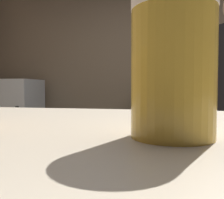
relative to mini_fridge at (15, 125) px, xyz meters
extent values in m
cube|color=#8D795E|center=(2.05, 0.45, 0.74)|extent=(5.20, 0.10, 2.70)
cube|color=#373F36|center=(2.10, 0.17, -0.01)|extent=(0.84, 0.36, 1.22)
cube|color=white|center=(0.00, 0.00, 0.00)|extent=(0.60, 0.55, 1.23)
cube|color=#262626|center=(0.21, -0.29, 0.06)|extent=(0.03, 0.03, 0.44)
cylinder|color=tan|center=(2.17, -1.50, 0.62)|extent=(0.12, 0.33, 0.08)
cylinder|color=#436A93|center=(1.86, -1.28, 0.34)|extent=(0.20, 0.20, 0.05)
cylinder|color=gold|center=(1.96, -2.84, 0.52)|extent=(0.08, 0.08, 0.12)
cylinder|color=white|center=(1.96, -2.84, 0.59)|extent=(0.08, 0.08, 0.02)
cylinder|color=#CDD17B|center=(2.32, 0.19, 0.69)|extent=(0.07, 0.07, 0.17)
cylinder|color=#CDD17B|center=(2.32, 0.19, 0.81)|extent=(0.03, 0.03, 0.07)
cylinder|color=#333333|center=(2.32, 0.19, 0.85)|extent=(0.04, 0.04, 0.01)
cylinder|color=red|center=(1.85, 0.09, 0.68)|extent=(0.05, 0.05, 0.17)
cylinder|color=red|center=(1.85, 0.09, 0.80)|extent=(0.02, 0.02, 0.06)
cylinder|color=white|center=(1.85, 0.09, 0.84)|extent=(0.03, 0.03, 0.01)
camera|label=1|loc=(1.95, -3.09, 0.51)|focal=41.15mm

